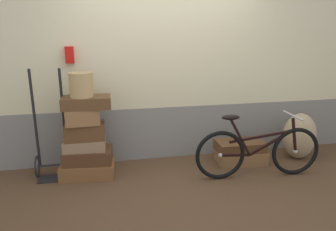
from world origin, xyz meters
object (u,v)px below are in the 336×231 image
Objects in this scene: suitcase_1 at (88,156)px; suitcase_3 at (85,131)px; suitcase_7 at (240,146)px; bicycle at (258,151)px; suitcase_5 at (86,102)px; suitcase_6 at (241,156)px; suitcase_4 at (82,117)px; suitcase_2 at (85,144)px; burlap_sack at (299,136)px; luggage_trolley at (52,151)px; wicker_basket at (81,85)px; suitcase_0 at (88,169)px.

suitcase_1 is 1.23× the size of suitcase_3.
suitcase_7 is 0.41× the size of bicycle.
suitcase_5 is 2.13m from bicycle.
bicycle reaches higher than suitcase_6.
bicycle is at bearing -15.70° from suitcase_4.
suitcase_1 is at bearing 6.34° from suitcase_2.
burlap_sack is (0.86, -0.01, 0.23)m from suitcase_6.
wicker_basket is at bearing -12.70° from luggage_trolley.
bicycle is (0.02, -0.45, 0.09)m from suitcase_7.
suitcase_7 is (1.99, -0.02, -0.02)m from suitcase_1.
suitcase_1 is 0.31m from suitcase_3.
burlap_sack is (2.88, -0.04, -0.25)m from suitcase_3.
bicycle is (1.99, -0.48, -0.60)m from suitcase_5.
suitcase_0 is 0.84m from suitcase_5.
suitcase_7 is (2.02, 0.01, -0.52)m from suitcase_4.
suitcase_3 reaches higher than suitcase_2.
suitcase_1 is 1.16× the size of suitcase_2.
suitcase_7 is 0.88m from burlap_sack.
burlap_sack is (2.90, -0.04, -0.08)m from suitcase_2.
suitcase_5 is 0.21m from wicker_basket.
suitcase_6 is (2.02, -0.02, -0.00)m from suitcase_0.
suitcase_2 is at bearing 120.56° from wicker_basket.
suitcase_4 is 0.29× the size of luggage_trolley.
wicker_basket is 3.00m from burlap_sack.
suitcase_3 is 1.19× the size of suitcase_4.
wicker_basket is (-0.05, -0.01, 0.21)m from suitcase_5.
luggage_trolley reaches higher than burlap_sack.
suitcase_0 is 2.89m from burlap_sack.
wicker_basket is at bearing 65.49° from suitcase_4.
suitcase_2 is at bearing 153.64° from suitcase_0.
suitcase_4 reaches higher than suitcase_3.
wicker_basket is at bearing -55.27° from suitcase_2.
suitcase_0 is 1.65× the size of suitcase_4.
suitcase_3 is 0.82× the size of suitcase_5.
suitcase_0 is at bearing 44.67° from suitcase_4.
suitcase_3 is 0.35× the size of luggage_trolley.
burlap_sack is 0.96m from bicycle.
suitcase_2 is 2.10m from bicycle.
suitcase_6 is at bearing 3.35° from suitcase_2.
suitcase_5 reaches higher than suitcase_4.
suitcase_3 reaches higher than suitcase_6.
wicker_basket reaches higher than bicycle.
suitcase_4 is (-0.04, -0.04, 0.50)m from suitcase_1.
burlap_sack is (2.89, -0.03, -0.81)m from wicker_basket.
wicker_basket is at bearing 179.41° from burlap_sack.
suitcase_7 is at bearing 178.87° from burlap_sack.
suitcase_4 is 2.14m from bicycle.
luggage_trolley is (-0.39, 0.08, -0.09)m from suitcase_2.
wicker_basket is at bearing 167.11° from bicycle.
suitcase_6 is 0.99× the size of burlap_sack.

